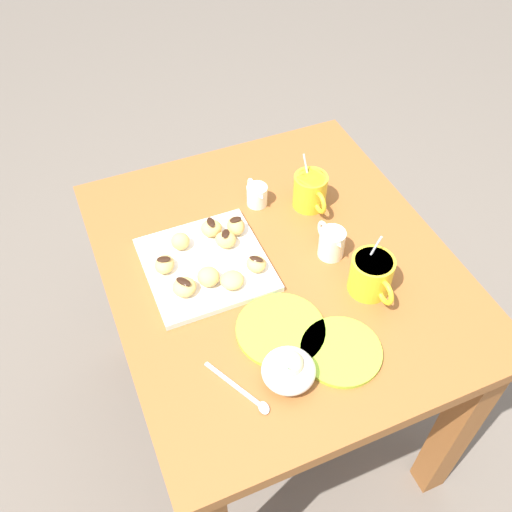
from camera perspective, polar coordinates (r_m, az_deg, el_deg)
name	(u,v)px	position (r m, az deg, el deg)	size (l,w,h in m)	color
ground_plane	(272,406)	(1.91, 1.61, -14.81)	(8.00, 8.00, 0.00)	#665B51
dining_table	(277,299)	(1.42, 2.10, -4.30)	(0.90, 0.78, 0.71)	#935628
pastry_plate_square	(206,265)	(1.30, -5.05, -0.87)	(0.27, 0.27, 0.02)	white
coffee_mug_yellow_left	(310,190)	(1.42, 5.49, 6.56)	(0.12, 0.08, 0.14)	yellow
coffee_mug_yellow_right	(372,274)	(1.25, 11.53, -1.81)	(0.13, 0.09, 0.14)	yellow
cream_pitcher_white	(331,242)	(1.31, 7.57, 1.42)	(0.10, 0.06, 0.07)	white
ice_cream_bowl	(289,369)	(1.11, 3.30, -11.27)	(0.11, 0.11, 0.08)	white
chocolate_sauce_pitcher	(257,194)	(1.43, 0.08, 6.24)	(0.09, 0.05, 0.06)	white
saucer_lime_left	(281,330)	(1.19, 2.49, -7.40)	(0.19, 0.19, 0.01)	#9EC633
saucer_lime_right	(341,351)	(1.18, 8.53, -9.44)	(0.17, 0.17, 0.01)	#9EC633
loose_spoon_near_saucer	(244,393)	(1.12, -1.16, -13.60)	(0.15, 0.08, 0.01)	silver
beignet_0	(226,240)	(1.32, -3.06, 1.65)	(0.04, 0.05, 0.04)	#E5B260
chocolate_drizzle_0	(225,234)	(1.30, -3.09, 2.27)	(0.03, 0.02, 0.01)	black
beignet_1	(164,264)	(1.28, -9.17, -0.83)	(0.04, 0.05, 0.03)	#E5B260
chocolate_drizzle_1	(164,259)	(1.27, -9.27, -0.32)	(0.03, 0.02, 0.01)	black
beignet_2	(232,280)	(1.24, -2.42, -2.43)	(0.05, 0.05, 0.03)	#E5B260
beignet_3	(180,241)	(1.32, -7.61, 1.49)	(0.04, 0.04, 0.04)	#E5B260
beignet_4	(208,277)	(1.24, -4.81, -2.07)	(0.05, 0.05, 0.04)	#E5B260
beignet_5	(256,264)	(1.27, 0.02, -0.79)	(0.05, 0.04, 0.03)	#E5B260
chocolate_drizzle_5	(256,259)	(1.26, 0.02, -0.28)	(0.03, 0.02, 0.01)	black
beignet_6	(211,228)	(1.35, -4.51, 2.81)	(0.05, 0.05, 0.04)	#E5B260
chocolate_drizzle_6	(211,222)	(1.33, -4.56, 3.41)	(0.03, 0.02, 0.01)	black
beignet_7	(184,287)	(1.23, -7.22, -3.10)	(0.05, 0.05, 0.03)	#E5B260
chocolate_drizzle_7	(183,282)	(1.22, -7.30, -2.56)	(0.04, 0.02, 0.01)	black
beignet_8	(236,226)	(1.35, -2.05, 3.04)	(0.04, 0.05, 0.04)	#E5B260
chocolate_drizzle_8	(235,219)	(1.33, -2.08, 3.68)	(0.03, 0.02, 0.01)	black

